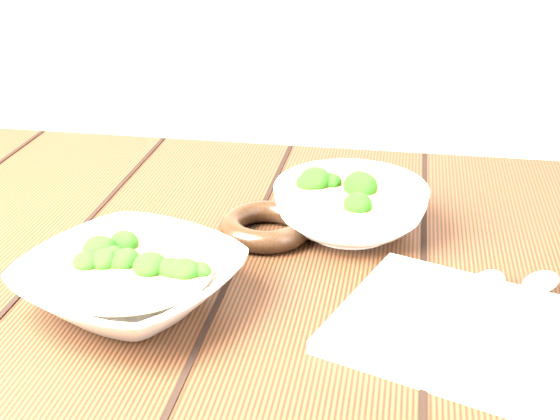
{
  "coord_description": "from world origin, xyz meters",
  "views": [
    {
      "loc": [
        0.15,
        -0.7,
        1.15
      ],
      "look_at": [
        0.02,
        0.06,
        0.8
      ],
      "focal_mm": 50.0,
      "sensor_mm": 36.0,
      "label": 1
    }
  ],
  "objects_px": {
    "table": "(252,368)",
    "trivet": "(266,226)",
    "soup_bowl_front": "(130,280)",
    "soup_bowl_back": "(350,207)",
    "napkin": "(469,331)"
  },
  "relations": [
    {
      "from": "table",
      "to": "trivet",
      "type": "xyz_separation_m",
      "value": [
        0.0,
        0.09,
        0.13
      ]
    },
    {
      "from": "soup_bowl_front",
      "to": "soup_bowl_back",
      "type": "bearing_deg",
      "value": 45.85
    },
    {
      "from": "napkin",
      "to": "soup_bowl_back",
      "type": "bearing_deg",
      "value": 141.85
    },
    {
      "from": "table",
      "to": "soup_bowl_front",
      "type": "distance_m",
      "value": 0.2
    },
    {
      "from": "soup_bowl_back",
      "to": "soup_bowl_front",
      "type": "bearing_deg",
      "value": -134.15
    },
    {
      "from": "soup_bowl_back",
      "to": "trivet",
      "type": "relative_size",
      "value": 1.97
    },
    {
      "from": "trivet",
      "to": "soup_bowl_back",
      "type": "bearing_deg",
      "value": 19.56
    },
    {
      "from": "table",
      "to": "soup_bowl_front",
      "type": "bearing_deg",
      "value": -142.66
    },
    {
      "from": "table",
      "to": "trivet",
      "type": "relative_size",
      "value": 11.12
    },
    {
      "from": "soup_bowl_front",
      "to": "trivet",
      "type": "xyz_separation_m",
      "value": [
        0.1,
        0.17,
        -0.01
      ]
    },
    {
      "from": "table",
      "to": "napkin",
      "type": "bearing_deg",
      "value": -19.9
    },
    {
      "from": "soup_bowl_back",
      "to": "napkin",
      "type": "height_order",
      "value": "soup_bowl_back"
    },
    {
      "from": "soup_bowl_front",
      "to": "napkin",
      "type": "xyz_separation_m",
      "value": [
        0.32,
        -0.0,
        -0.02
      ]
    },
    {
      "from": "table",
      "to": "napkin",
      "type": "relative_size",
      "value": 5.13
    },
    {
      "from": "trivet",
      "to": "soup_bowl_front",
      "type": "bearing_deg",
      "value": -121.27
    }
  ]
}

